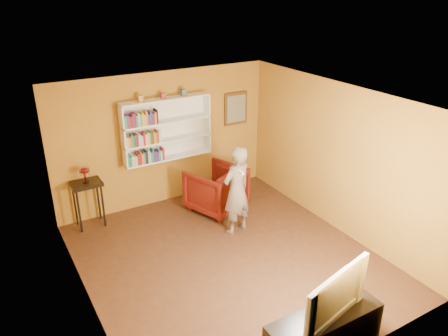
{
  "coord_description": "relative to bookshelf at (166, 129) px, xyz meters",
  "views": [
    {
      "loc": [
        -3.13,
        -5.19,
        4.3
      ],
      "look_at": [
        0.35,
        0.75,
        1.3
      ],
      "focal_mm": 35.0,
      "sensor_mm": 36.0,
      "label": 1
    }
  ],
  "objects": [
    {
      "name": "room_shell",
      "position": [
        0.0,
        -2.41,
        -0.58
      ],
      "size": [
        5.3,
        5.8,
        2.88
      ],
      "color": "#3E2314",
      "rests_on": "ground"
    },
    {
      "name": "bookshelf",
      "position": [
        0.0,
        0.0,
        0.0
      ],
      "size": [
        1.8,
        0.29,
        1.23
      ],
      "color": "white",
      "rests_on": "room_shell"
    },
    {
      "name": "books_row_lower",
      "position": [
        -0.49,
        -0.11,
        -0.47
      ],
      "size": [
        0.73,
        0.19,
        0.27
      ],
      "color": "#238279",
      "rests_on": "bookshelf"
    },
    {
      "name": "books_row_middle",
      "position": [
        -0.52,
        -0.11,
        -0.09
      ],
      "size": [
        0.68,
        0.19,
        0.25
      ],
      "color": "beige",
      "rests_on": "bookshelf"
    },
    {
      "name": "books_row_upper",
      "position": [
        -0.53,
        -0.11,
        0.3
      ],
      "size": [
        0.65,
        0.19,
        0.27
      ],
      "color": "#238279",
      "rests_on": "bookshelf"
    },
    {
      "name": "ornament_left",
      "position": [
        -0.49,
        -0.06,
        0.68
      ],
      "size": [
        0.09,
        0.09,
        0.12
      ],
      "primitive_type": "cube",
      "color": "#C78939",
      "rests_on": "bookshelf"
    },
    {
      "name": "ornament_centre",
      "position": [
        -0.04,
        -0.06,
        0.67
      ],
      "size": [
        0.08,
        0.08,
        0.11
      ],
      "primitive_type": "cube",
      "color": "#9C3441",
      "rests_on": "bookshelf"
    },
    {
      "name": "ornament_right",
      "position": [
        0.38,
        -0.06,
        0.68
      ],
      "size": [
        0.09,
        0.09,
        0.12
      ],
      "primitive_type": "cube",
      "color": "#445C72",
      "rests_on": "bookshelf"
    },
    {
      "name": "framed_painting",
      "position": [
        1.65,
        0.05,
        0.16
      ],
      "size": [
        0.55,
        0.05,
        0.7
      ],
      "color": "#4E3316",
      "rests_on": "room_shell"
    },
    {
      "name": "console_table",
      "position": [
        -1.68,
        -0.16,
        -0.85
      ],
      "size": [
        0.55,
        0.42,
        0.89
      ],
      "color": "black",
      "rests_on": "ground"
    },
    {
      "name": "ruby_lustre",
      "position": [
        -1.68,
        -0.16,
        -0.49
      ],
      "size": [
        0.18,
        0.18,
        0.29
      ],
      "color": "maroon",
      "rests_on": "console_table"
    },
    {
      "name": "armchair",
      "position": [
        0.67,
        -0.8,
        -1.14
      ],
      "size": [
        1.24,
        1.26,
        0.9
      ],
      "primitive_type": "imported",
      "rotation": [
        0.0,
        0.0,
        3.5
      ],
      "color": "#4A0705",
      "rests_on": "ground"
    },
    {
      "name": "person",
      "position": [
        0.58,
        -1.72,
        -0.76
      ],
      "size": [
        0.68,
        0.53,
        1.66
      ],
      "primitive_type": "imported",
      "rotation": [
        0.0,
        0.0,
        3.38
      ],
      "color": "#685B4C",
      "rests_on": "ground"
    },
    {
      "name": "game_remote",
      "position": [
        0.41,
        -2.1,
        -0.22
      ],
      "size": [
        0.04,
        0.15,
        0.04
      ],
      "primitive_type": "cube",
      "color": "white",
      "rests_on": "person"
    },
    {
      "name": "tv_cabinet",
      "position": [
        0.02,
        -4.66,
        -1.32
      ],
      "size": [
        1.54,
        0.46,
        0.55
      ],
      "primitive_type": "cube",
      "color": "black",
      "rests_on": "ground"
    },
    {
      "name": "television",
      "position": [
        0.02,
        -4.66,
        -0.7
      ],
      "size": [
        1.19,
        0.43,
        0.68
      ],
      "primitive_type": "imported",
      "rotation": [
        0.0,
        0.0,
        0.23
      ],
      "color": "black",
      "rests_on": "tv_cabinet"
    }
  ]
}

